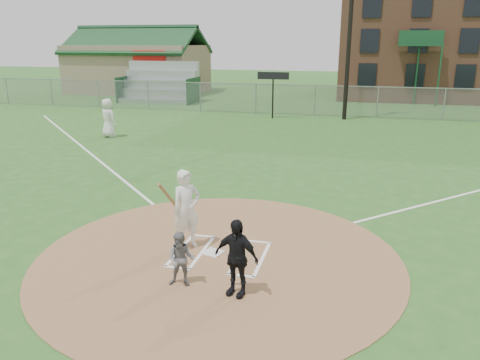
% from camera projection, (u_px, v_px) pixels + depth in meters
% --- Properties ---
extents(ground, '(140.00, 140.00, 0.00)m').
position_uv_depth(ground, '(219.00, 258.00, 10.81)').
color(ground, '#285A1E').
rests_on(ground, ground).
extents(dirt_circle, '(8.40, 8.40, 0.02)m').
position_uv_depth(dirt_circle, '(219.00, 257.00, 10.81)').
color(dirt_circle, '#976E47').
rests_on(dirt_circle, ground).
extents(home_plate, '(0.51, 0.51, 0.03)m').
position_uv_depth(home_plate, '(213.00, 253.00, 11.00)').
color(home_plate, silver).
rests_on(home_plate, dirt_circle).
extents(foul_line_third, '(17.04, 17.04, 0.01)m').
position_uv_depth(foul_line_third, '(87.00, 151.00, 21.30)').
color(foul_line_third, white).
rests_on(foul_line_third, ground).
extents(catcher, '(0.62, 0.51, 1.15)m').
position_uv_depth(catcher, '(181.00, 259.00, 9.41)').
color(catcher, slate).
rests_on(catcher, dirt_circle).
extents(umpire, '(0.99, 0.58, 1.57)m').
position_uv_depth(umpire, '(236.00, 257.00, 9.02)').
color(umpire, black).
rests_on(umpire, dirt_circle).
extents(ondeck_player, '(1.15, 1.00, 1.98)m').
position_uv_depth(ondeck_player, '(108.00, 118.00, 24.06)').
color(ondeck_player, silver).
rests_on(ondeck_player, ground).
extents(batters_boxes, '(2.08, 1.88, 0.01)m').
position_uv_depth(batters_boxes, '(220.00, 254.00, 10.95)').
color(batters_boxes, white).
rests_on(batters_boxes, dirt_circle).
extents(batter_at_plate, '(0.83, 1.11, 1.93)m').
position_uv_depth(batter_at_plate, '(186.00, 209.00, 11.07)').
color(batter_at_plate, silver).
rests_on(batter_at_plate, dirt_circle).
extents(outfield_fence, '(56.08, 0.08, 2.03)m').
position_uv_depth(outfield_fence, '(315.00, 100.00, 30.94)').
color(outfield_fence, slate).
rests_on(outfield_fence, ground).
extents(bleachers, '(6.08, 3.20, 3.20)m').
position_uv_depth(bleachers, '(158.00, 82.00, 37.77)').
color(bleachers, '#B7BABF').
rests_on(bleachers, ground).
extents(clubhouse, '(12.20, 8.71, 6.23)m').
position_uv_depth(clubhouse, '(139.00, 67.00, 45.03)').
color(clubhouse, gray).
rests_on(clubhouse, ground).
extents(light_pole, '(1.20, 0.30, 12.22)m').
position_uv_depth(light_pole, '(351.00, 9.00, 27.94)').
color(light_pole, black).
rests_on(light_pole, ground).
extents(scoreboard_sign, '(2.00, 0.10, 2.93)m').
position_uv_depth(scoreboard_sign, '(273.00, 81.00, 29.48)').
color(scoreboard_sign, black).
rests_on(scoreboard_sign, ground).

